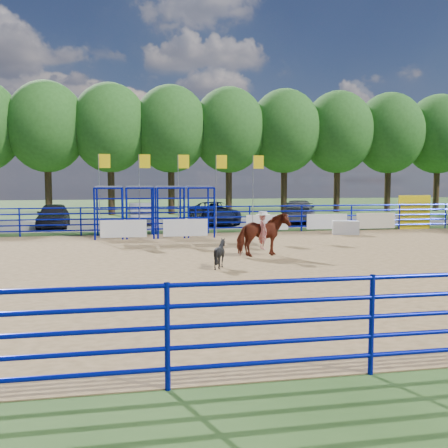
{
  "coord_description": "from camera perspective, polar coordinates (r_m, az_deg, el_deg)",
  "views": [
    {
      "loc": [
        -3.47,
        -16.66,
        2.87
      ],
      "look_at": [
        -0.14,
        1.0,
        1.3
      ],
      "focal_mm": 40.0,
      "sensor_mm": 36.0,
      "label": 1
    }
  ],
  "objects": [
    {
      "name": "horse_and_rider",
      "position": [
        18.83,
        4.46,
        -1.0
      ],
      "size": [
        2.08,
        1.24,
        2.35
      ],
      "color": "maroon",
      "rests_on": "arena_dirt"
    },
    {
      "name": "chute_assembly",
      "position": [
        25.59,
        -7.14,
        1.35
      ],
      "size": [
        19.32,
        2.41,
        4.2
      ],
      "color": "#07119E",
      "rests_on": "ground"
    },
    {
      "name": "car_b",
      "position": [
        33.4,
        -9.51,
        1.23
      ],
      "size": [
        1.65,
        4.32,
        1.41
      ],
      "primitive_type": "imported",
      "rotation": [
        0.0,
        0.0,
        3.18
      ],
      "color": "gray",
      "rests_on": "gravel_strip"
    },
    {
      "name": "perimeter_fence",
      "position": [
        17.15,
        1.08,
        -2.11
      ],
      "size": [
        30.1,
        20.1,
        1.5
      ],
      "color": "#07119E",
      "rests_on": "ground"
    },
    {
      "name": "calf",
      "position": [
        16.34,
        -0.46,
        -3.39
      ],
      "size": [
        1.09,
        1.04,
        0.94
      ],
      "primitive_type": "imported",
      "rotation": [
        0.0,
        0.0,
        1.99
      ],
      "color": "black",
      "rests_on": "arena_dirt"
    },
    {
      "name": "car_d",
      "position": [
        34.18,
        8.52,
        1.43
      ],
      "size": [
        3.8,
        5.68,
        1.53
      ],
      "primitive_type": "imported",
      "rotation": [
        0.0,
        0.0,
        2.8
      ],
      "color": "#5A5A5C",
      "rests_on": "gravel_strip"
    },
    {
      "name": "car_c",
      "position": [
        32.82,
        -1.12,
        1.27
      ],
      "size": [
        3.09,
        5.51,
        1.46
      ],
      "primitive_type": "imported",
      "rotation": [
        0.0,
        0.0,
        0.13
      ],
      "color": "#161B38",
      "rests_on": "gravel_strip"
    },
    {
      "name": "ground",
      "position": [
        17.26,
        1.07,
        -4.58
      ],
      "size": [
        120.0,
        120.0,
        0.0
      ],
      "primitive_type": "plane",
      "color": "#345321",
      "rests_on": "ground"
    },
    {
      "name": "car_a",
      "position": [
        32.13,
        -18.91,
        0.96
      ],
      "size": [
        2.0,
        4.49,
        1.5
      ],
      "primitive_type": "imported",
      "rotation": [
        0.0,
        0.0,
        0.05
      ],
      "color": "black",
      "rests_on": "gravel_strip"
    },
    {
      "name": "treeline",
      "position": [
        43.05,
        -6.11,
        11.19
      ],
      "size": [
        56.4,
        6.4,
        11.24
      ],
      "color": "#3F2B19",
      "rests_on": "ground"
    },
    {
      "name": "announcer_table",
      "position": [
        27.17,
        13.73,
        -0.41
      ],
      "size": [
        1.48,
        1.02,
        0.72
      ],
      "primitive_type": "cube",
      "rotation": [
        0.0,
        0.0,
        -0.32
      ],
      "color": "silver",
      "rests_on": "arena_dirt"
    },
    {
      "name": "arena_dirt",
      "position": [
        17.25,
        1.07,
        -4.55
      ],
      "size": [
        30.0,
        20.0,
        0.02
      ],
      "primitive_type": "cube",
      "color": "#96764B",
      "rests_on": "ground"
    },
    {
      "name": "gravel_strip",
      "position": [
        33.96,
        -4.78,
        0.14
      ],
      "size": [
        40.0,
        10.0,
        0.01
      ],
      "primitive_type": "cube",
      "color": "slate",
      "rests_on": "ground"
    }
  ]
}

